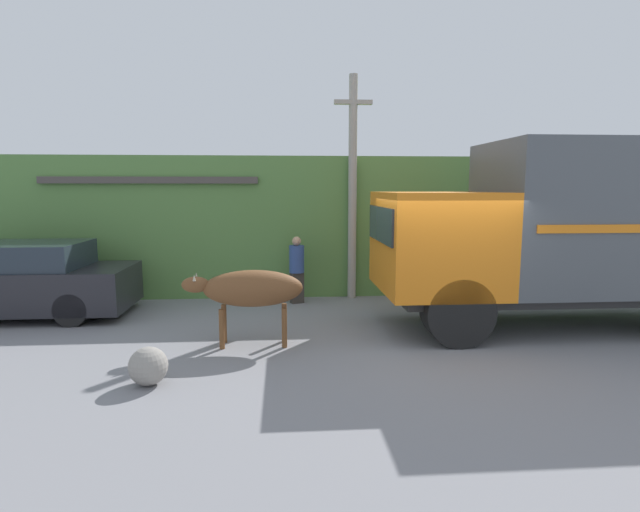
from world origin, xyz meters
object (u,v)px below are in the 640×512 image
Objects in this scene: parked_suv at (15,281)px; roadside_rock at (148,366)px; cargo_truck at (575,228)px; brown_cow at (250,289)px; utility_pole at (353,184)px; pedestrian_on_hill at (297,267)px.

parked_suv is 8.90× the size of roadside_rock.
cargo_truck is 7.98m from roadside_rock.
brown_cow is (-6.13, -0.67, -0.96)m from cargo_truck.
roadside_rock is at bearing -124.72° from brown_cow.
roadside_rock is (-3.55, -5.25, -2.53)m from utility_pole.
utility_pole is (7.29, 1.32, 2.03)m from parked_suv.
utility_pole reaches higher than brown_cow.
brown_cow is at bearing 51.96° from roadside_rock.
roadside_rock is at bearing 44.45° from pedestrian_on_hill.
cargo_truck is at bearing 17.48° from roadside_rock.
utility_pole is at bearing 55.93° from roadside_rock.
cargo_truck is 11.35m from parked_suv.
cargo_truck reaches higher than brown_cow.
utility_pole reaches higher than parked_suv.
brown_cow is 0.43× the size of parked_suv.
pedestrian_on_hill is (-5.25, 2.46, -1.09)m from cargo_truck.
parked_suv is at bearing 133.48° from roadside_rock.
utility_pole is (2.25, 3.59, 1.81)m from brown_cow.
parked_suv is at bearing 172.90° from cargo_truck.
utility_pole is 9.99× the size of roadside_rock.
brown_cow is 3.26m from pedestrian_on_hill.
brown_cow is at bearing -122.09° from utility_pole.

